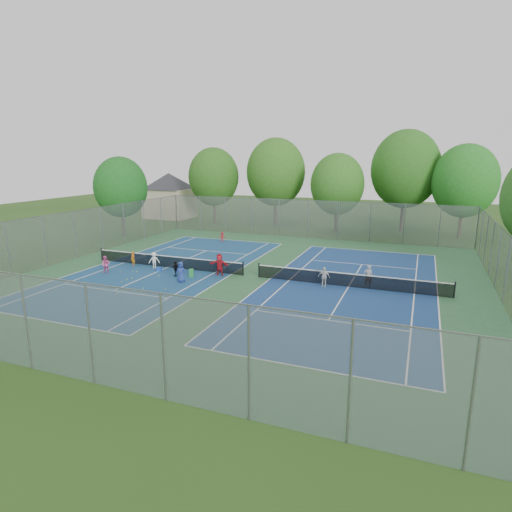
% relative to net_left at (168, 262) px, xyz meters
% --- Properties ---
extents(ground, '(120.00, 120.00, 0.00)m').
position_rel_net_left_xyz_m(ground, '(7.00, 0.00, -0.46)').
color(ground, '#264917').
rests_on(ground, ground).
extents(court_pad, '(32.00, 32.00, 0.01)m').
position_rel_net_left_xyz_m(court_pad, '(7.00, 0.00, -0.45)').
color(court_pad, '#2D5F37').
rests_on(court_pad, ground).
extents(court_left, '(10.97, 23.77, 0.01)m').
position_rel_net_left_xyz_m(court_left, '(0.00, 0.00, -0.44)').
color(court_left, navy).
rests_on(court_left, court_pad).
extents(court_right, '(10.97, 23.77, 0.01)m').
position_rel_net_left_xyz_m(court_right, '(14.00, 0.00, -0.44)').
color(court_right, navy).
rests_on(court_right, court_pad).
extents(net_left, '(12.87, 0.10, 0.91)m').
position_rel_net_left_xyz_m(net_left, '(0.00, 0.00, 0.00)').
color(net_left, black).
rests_on(net_left, ground).
extents(net_right, '(12.87, 0.10, 0.91)m').
position_rel_net_left_xyz_m(net_right, '(14.00, 0.00, 0.00)').
color(net_right, black).
rests_on(net_right, ground).
extents(fence_north, '(32.00, 0.10, 4.00)m').
position_rel_net_left_xyz_m(fence_north, '(7.00, 16.00, 1.54)').
color(fence_north, gray).
rests_on(fence_north, ground).
extents(fence_south, '(32.00, 0.10, 4.00)m').
position_rel_net_left_xyz_m(fence_south, '(7.00, -16.00, 1.54)').
color(fence_south, gray).
rests_on(fence_south, ground).
extents(fence_west, '(0.10, 32.00, 4.00)m').
position_rel_net_left_xyz_m(fence_west, '(-9.00, 0.00, 1.54)').
color(fence_west, gray).
rests_on(fence_west, ground).
extents(fence_east, '(0.10, 32.00, 4.00)m').
position_rel_net_left_xyz_m(fence_east, '(23.00, 0.00, 1.54)').
color(fence_east, gray).
rests_on(fence_east, ground).
extents(house, '(11.03, 11.03, 7.30)m').
position_rel_net_left_xyz_m(house, '(-15.00, 24.00, 3.76)').
color(house, '#B7A88C').
rests_on(house, ground).
extents(tree_nw, '(6.40, 6.40, 9.58)m').
position_rel_net_left_xyz_m(tree_nw, '(-7.00, 22.00, 5.44)').
color(tree_nw, '#443326').
rests_on(tree_nw, ground).
extents(tree_nl, '(7.20, 7.20, 10.69)m').
position_rel_net_left_xyz_m(tree_nl, '(1.00, 23.00, 6.09)').
color(tree_nl, '#443326').
rests_on(tree_nl, ground).
extents(tree_nc, '(6.00, 6.00, 8.85)m').
position_rel_net_left_xyz_m(tree_nc, '(9.00, 21.00, 4.94)').
color(tree_nc, '#443326').
rests_on(tree_nc, ground).
extents(tree_nr, '(7.60, 7.60, 11.42)m').
position_rel_net_left_xyz_m(tree_nr, '(16.00, 24.00, 6.59)').
color(tree_nr, '#443326').
rests_on(tree_nr, ground).
extents(tree_ne, '(6.60, 6.60, 9.77)m').
position_rel_net_left_xyz_m(tree_ne, '(22.00, 22.00, 5.51)').
color(tree_ne, '#443326').
rests_on(tree_ne, ground).
extents(tree_side_w, '(5.60, 5.60, 8.47)m').
position_rel_net_left_xyz_m(tree_side_w, '(-12.00, 10.00, 4.79)').
color(tree_side_w, '#443326').
rests_on(tree_side_w, ground).
extents(ball_crate, '(0.41, 0.41, 0.27)m').
position_rel_net_left_xyz_m(ball_crate, '(-0.02, -1.15, -0.32)').
color(ball_crate, '#1840B9').
rests_on(ball_crate, ground).
extents(ball_hopper, '(0.40, 0.40, 0.59)m').
position_rel_net_left_xyz_m(ball_hopper, '(3.08, -1.73, -0.16)').
color(ball_hopper, green).
rests_on(ball_hopper, ground).
extents(student_a, '(0.50, 0.40, 1.18)m').
position_rel_net_left_xyz_m(student_a, '(-2.80, -0.60, 0.14)').
color(student_a, '#C36912').
rests_on(student_a, ground).
extents(student_b, '(0.72, 0.61, 1.32)m').
position_rel_net_left_xyz_m(student_b, '(-3.33, -3.09, 0.21)').
color(student_b, '#D0518E').
rests_on(student_b, ground).
extents(student_c, '(0.95, 0.83, 1.28)m').
position_rel_net_left_xyz_m(student_c, '(-0.82, -0.60, 0.18)').
color(student_c, silver).
rests_on(student_c, ground).
extents(student_d, '(0.72, 0.48, 1.13)m').
position_rel_net_left_xyz_m(student_d, '(1.91, -1.92, 0.11)').
color(student_d, black).
rests_on(student_d, ground).
extents(student_e, '(0.79, 0.62, 1.43)m').
position_rel_net_left_xyz_m(student_e, '(3.05, -3.07, 0.26)').
color(student_e, navy).
rests_on(student_e, ground).
extents(student_f, '(1.51, 0.50, 1.62)m').
position_rel_net_left_xyz_m(student_f, '(4.78, -0.60, 0.36)').
color(student_f, '#B11924').
rests_on(student_f, ground).
extents(child_far_baseline, '(0.75, 0.57, 1.03)m').
position_rel_net_left_xyz_m(child_far_baseline, '(-0.46, 10.73, 0.06)').
color(child_far_baseline, '#A61726').
rests_on(child_far_baseline, ground).
extents(instructor, '(0.64, 0.49, 1.56)m').
position_rel_net_left_xyz_m(instructor, '(15.19, 0.31, 0.33)').
color(instructor, '#959598').
rests_on(instructor, ground).
extents(teen_court_b, '(0.81, 0.40, 1.34)m').
position_rel_net_left_xyz_m(teen_court_b, '(12.43, -0.50, 0.22)').
color(teen_court_b, silver).
rests_on(teen_court_b, ground).
extents(tennis_ball_0, '(0.07, 0.07, 0.07)m').
position_rel_net_left_xyz_m(tennis_ball_0, '(0.76, -2.36, -0.42)').
color(tennis_ball_0, gold).
rests_on(tennis_ball_0, ground).
extents(tennis_ball_1, '(0.07, 0.07, 0.07)m').
position_rel_net_left_xyz_m(tennis_ball_1, '(0.70, -6.88, -0.42)').
color(tennis_ball_1, '#DFF438').
rests_on(tennis_ball_1, ground).
extents(tennis_ball_2, '(0.07, 0.07, 0.07)m').
position_rel_net_left_xyz_m(tennis_ball_2, '(-0.65, -3.60, -0.42)').
color(tennis_ball_2, '#D0DF34').
rests_on(tennis_ball_2, ground).
extents(tennis_ball_3, '(0.07, 0.07, 0.07)m').
position_rel_net_left_xyz_m(tennis_ball_3, '(1.96, -1.26, -0.42)').
color(tennis_ball_3, '#C9D030').
rests_on(tennis_ball_3, ground).
extents(tennis_ball_4, '(0.07, 0.07, 0.07)m').
position_rel_net_left_xyz_m(tennis_ball_4, '(-0.73, -4.65, -0.42)').
color(tennis_ball_4, '#E0ED37').
rests_on(tennis_ball_4, ground).
extents(tennis_ball_5, '(0.07, 0.07, 0.07)m').
position_rel_net_left_xyz_m(tennis_ball_5, '(1.57, -5.36, -0.42)').
color(tennis_ball_5, '#D2F238').
rests_on(tennis_ball_5, ground).
extents(tennis_ball_6, '(0.07, 0.07, 0.07)m').
position_rel_net_left_xyz_m(tennis_ball_6, '(-1.78, -2.02, -0.42)').
color(tennis_ball_6, '#B3D531').
rests_on(tennis_ball_6, ground).
extents(tennis_ball_7, '(0.07, 0.07, 0.07)m').
position_rel_net_left_xyz_m(tennis_ball_7, '(-2.03, -6.49, -0.42)').
color(tennis_ball_7, yellow).
rests_on(tennis_ball_7, ground).
extents(tennis_ball_8, '(0.07, 0.07, 0.07)m').
position_rel_net_left_xyz_m(tennis_ball_8, '(3.01, -4.96, -0.42)').
color(tennis_ball_8, '#B2C72E').
rests_on(tennis_ball_8, ground).
extents(tennis_ball_9, '(0.07, 0.07, 0.07)m').
position_rel_net_left_xyz_m(tennis_ball_9, '(-0.73, -4.04, -0.42)').
color(tennis_ball_9, yellow).
rests_on(tennis_ball_9, ground).
extents(tennis_ball_10, '(0.07, 0.07, 0.07)m').
position_rel_net_left_xyz_m(tennis_ball_10, '(-2.52, -2.52, -0.42)').
color(tennis_ball_10, '#A2C12D').
rests_on(tennis_ball_10, ground).
extents(tennis_ball_11, '(0.07, 0.07, 0.07)m').
position_rel_net_left_xyz_m(tennis_ball_11, '(-1.37, -2.07, -0.42)').
color(tennis_ball_11, yellow).
rests_on(tennis_ball_11, ground).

